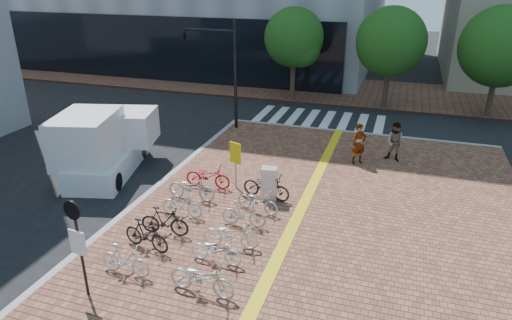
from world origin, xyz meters
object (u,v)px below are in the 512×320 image
(box_truck, at_px, (105,144))
(bike_1, at_px, (146,235))
(notice_sign, at_px, (77,237))
(bike_8, at_px, (231,234))
(bike_2, at_px, (164,221))
(bike_9, at_px, (244,214))
(pedestrian_b, at_px, (396,142))
(utility_box, at_px, (269,184))
(bike_6, at_px, (202,278))
(bike_7, at_px, (216,250))
(bike_10, at_px, (258,201))
(bike_0, at_px, (125,260))
(bike_11, at_px, (266,186))
(bike_5, at_px, (208,176))
(pedestrian_a, at_px, (359,144))
(bike_4, at_px, (191,188))
(bike_3, at_px, (182,204))
(traffic_light_pole, at_px, (212,54))

(box_truck, bearing_deg, bike_1, -45.43)
(notice_sign, xyz_separation_m, box_truck, (-4.36, 7.27, -0.61))
(bike_8, distance_m, box_truck, 8.26)
(bike_2, height_order, bike_9, bike_2)
(pedestrian_b, xyz_separation_m, notice_sign, (-7.40, -12.23, 0.90))
(bike_1, xyz_separation_m, utility_box, (2.67, 4.38, 0.14))
(bike_6, distance_m, notice_sign, 3.36)
(bike_7, distance_m, bike_10, 3.32)
(bike_0, relative_size, bike_6, 0.83)
(bike_11, relative_size, pedestrian_b, 1.05)
(bike_9, xyz_separation_m, bike_11, (0.13, 2.20, 0.03))
(bike_0, bearing_deg, utility_box, -22.87)
(box_truck, bearing_deg, bike_5, -2.66)
(bike_7, relative_size, pedestrian_a, 0.88)
(bike_4, distance_m, pedestrian_a, 7.87)
(bike_3, relative_size, bike_4, 0.84)
(bike_0, xyz_separation_m, notice_sign, (-0.49, -1.13, 1.33))
(bike_1, bearing_deg, notice_sign, -179.10)
(bike_7, bearing_deg, bike_2, 68.39)
(bike_4, bearing_deg, pedestrian_a, -46.56)
(bike_0, bearing_deg, pedestrian_a, -26.05)
(bike_2, distance_m, notice_sign, 3.65)
(bike_8, relative_size, pedestrian_b, 0.99)
(pedestrian_b, height_order, utility_box, pedestrian_b)
(bike_5, height_order, bike_6, bike_6)
(bike_2, relative_size, bike_4, 0.89)
(bike_10, bearing_deg, bike_5, 74.28)
(bike_3, relative_size, bike_10, 0.96)
(bike_8, relative_size, bike_10, 1.09)
(bike_9, bearing_deg, bike_2, 116.58)
(bike_2, xyz_separation_m, box_truck, (-4.89, 3.91, 0.70))
(bike_3, height_order, box_truck, box_truck)
(box_truck, bearing_deg, bike_3, -28.53)
(bike_0, height_order, traffic_light_pole, traffic_light_pole)
(bike_6, relative_size, bike_7, 1.17)
(bike_10, relative_size, bike_11, 0.86)
(notice_sign, bearing_deg, bike_6, 19.27)
(bike_0, distance_m, bike_11, 6.25)
(bike_10, height_order, pedestrian_a, pedestrian_a)
(bike_4, height_order, bike_5, bike_4)
(bike_3, bearing_deg, utility_box, -50.39)
(bike_2, relative_size, bike_3, 1.06)
(bike_8, bearing_deg, bike_4, 38.41)
(traffic_light_pole, distance_m, box_truck, 7.91)
(bike_11, relative_size, utility_box, 1.47)
(bike_6, bearing_deg, notice_sign, 111.76)
(bike_0, xyz_separation_m, bike_10, (2.47, 4.64, -0.05))
(bike_4, xyz_separation_m, notice_sign, (-0.29, -5.89, 1.31))
(bike_7, distance_m, utility_box, 4.39)
(bike_11, relative_size, box_truck, 0.36)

